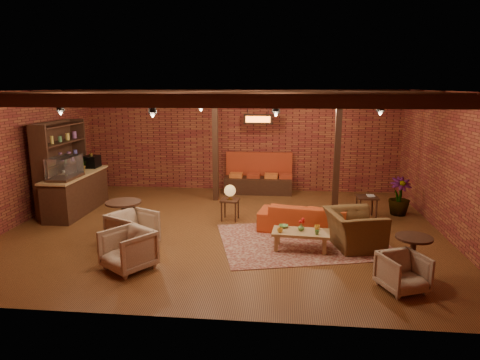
# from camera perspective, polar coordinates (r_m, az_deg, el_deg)

# --- Properties ---
(floor) EXTENTS (10.00, 10.00, 0.00)m
(floor) POSITION_cam_1_polar(r_m,az_deg,el_deg) (10.20, -2.13, -6.52)
(floor) COLOR #3D200F
(floor) RESTS_ON ground
(ceiling) EXTENTS (10.00, 8.00, 0.02)m
(ceiling) POSITION_cam_1_polar(r_m,az_deg,el_deg) (9.64, -2.28, 11.77)
(ceiling) COLOR black
(ceiling) RESTS_ON wall_back
(wall_back) EXTENTS (10.00, 0.02, 3.20)m
(wall_back) POSITION_cam_1_polar(r_m,az_deg,el_deg) (13.72, 0.10, 5.29)
(wall_back) COLOR maroon
(wall_back) RESTS_ON ground
(wall_front) EXTENTS (10.00, 0.02, 3.20)m
(wall_front) POSITION_cam_1_polar(r_m,az_deg,el_deg) (5.96, -7.50, -4.36)
(wall_front) COLOR maroon
(wall_front) RESTS_ON ground
(wall_left) EXTENTS (0.02, 8.00, 3.20)m
(wall_left) POSITION_cam_1_polar(r_m,az_deg,el_deg) (11.59, -27.53, 2.54)
(wall_left) COLOR maroon
(wall_left) RESTS_ON ground
(wall_right) EXTENTS (0.02, 8.00, 3.20)m
(wall_right) POSITION_cam_1_polar(r_m,az_deg,el_deg) (10.37, 26.34, 1.64)
(wall_right) COLOR maroon
(wall_right) RESTS_ON ground
(ceiling_beams) EXTENTS (9.80, 6.40, 0.22)m
(ceiling_beams) POSITION_cam_1_polar(r_m,az_deg,el_deg) (9.65, -2.28, 11.06)
(ceiling_beams) COLOR black
(ceiling_beams) RESTS_ON ceiling
(ceiling_pipe) EXTENTS (9.60, 0.12, 0.12)m
(ceiling_pipe) POSITION_cam_1_polar(r_m,az_deg,el_deg) (11.24, -1.12, 10.09)
(ceiling_pipe) COLOR black
(ceiling_pipe) RESTS_ON ceiling
(post_left) EXTENTS (0.16, 0.16, 3.20)m
(post_left) POSITION_cam_1_polar(r_m,az_deg,el_deg) (12.42, -3.30, 4.51)
(post_left) COLOR black
(post_left) RESTS_ON ground
(post_right) EXTENTS (0.16, 0.16, 3.20)m
(post_right) POSITION_cam_1_polar(r_m,az_deg,el_deg) (11.77, 12.84, 3.77)
(post_right) COLOR black
(post_right) RESTS_ON ground
(service_counter) EXTENTS (0.80, 2.50, 1.60)m
(service_counter) POSITION_cam_1_polar(r_m,az_deg,el_deg) (12.13, -21.04, -0.34)
(service_counter) COLOR black
(service_counter) RESTS_ON ground
(plant_counter) EXTENTS (0.35, 0.39, 0.30)m
(plant_counter) POSITION_cam_1_polar(r_m,az_deg,el_deg) (12.18, -20.36, 1.78)
(plant_counter) COLOR #337F33
(plant_counter) RESTS_ON service_counter
(shelving_hutch) EXTENTS (0.52, 2.00, 2.40)m
(shelving_hutch) POSITION_cam_1_polar(r_m,az_deg,el_deg) (12.33, -22.64, 1.62)
(shelving_hutch) COLOR black
(shelving_hutch) RESTS_ON ground
(banquette) EXTENTS (2.10, 0.70, 1.00)m
(banquette) POSITION_cam_1_polar(r_m,az_deg,el_deg) (13.42, 2.46, 0.34)
(banquette) COLOR #9B3219
(banquette) RESTS_ON ground
(service_sign) EXTENTS (0.86, 0.06, 0.30)m
(service_sign) POSITION_cam_1_polar(r_m,az_deg,el_deg) (12.71, 2.42, 8.10)
(service_sign) COLOR orange
(service_sign) RESTS_ON ceiling
(ceiling_spotlights) EXTENTS (6.40, 4.40, 0.28)m
(ceiling_spotlights) POSITION_cam_1_polar(r_m,az_deg,el_deg) (9.65, -2.27, 9.76)
(ceiling_spotlights) COLOR black
(ceiling_spotlights) RESTS_ON ceiling
(rug) EXTENTS (4.02, 3.42, 0.01)m
(rug) POSITION_cam_1_polar(r_m,az_deg,el_deg) (9.52, 8.33, -8.00)
(rug) COLOR maroon
(rug) RESTS_ON floor
(sofa) EXTENTS (2.37, 1.25, 0.66)m
(sofa) POSITION_cam_1_polar(r_m,az_deg,el_deg) (10.05, 9.07, -4.98)
(sofa) COLOR #B13C18
(sofa) RESTS_ON floor
(coffee_table) EXTENTS (1.20, 0.67, 0.65)m
(coffee_table) POSITION_cam_1_polar(r_m,az_deg,el_deg) (8.93, 8.04, -7.02)
(coffee_table) COLOR #A6804D
(coffee_table) RESTS_ON floor
(side_table_lamp) EXTENTS (0.48, 0.48, 0.91)m
(side_table_lamp) POSITION_cam_1_polar(r_m,az_deg,el_deg) (10.65, -1.35, -1.80)
(side_table_lamp) COLOR black
(side_table_lamp) RESTS_ON floor
(round_table_left) EXTENTS (0.78, 0.78, 0.81)m
(round_table_left) POSITION_cam_1_polar(r_m,az_deg,el_deg) (9.86, -15.21, -4.26)
(round_table_left) COLOR black
(round_table_left) RESTS_ON floor
(armchair_a) EXTENTS (1.05, 1.08, 0.84)m
(armchair_a) POSITION_cam_1_polar(r_m,az_deg,el_deg) (9.21, -14.11, -6.23)
(armchair_a) COLOR beige
(armchair_a) RESTS_ON floor
(armchair_b) EXTENTS (1.09, 1.07, 0.82)m
(armchair_b) POSITION_cam_1_polar(r_m,az_deg,el_deg) (8.18, -14.71, -8.75)
(armchair_b) COLOR beige
(armchair_b) RESTS_ON floor
(armchair_right) EXTENTS (1.02, 1.33, 1.03)m
(armchair_right) POSITION_cam_1_polar(r_m,az_deg,el_deg) (9.25, 15.01, -5.60)
(armchair_right) COLOR brown
(armchair_right) RESTS_ON floor
(side_table_book) EXTENTS (0.54, 0.54, 0.59)m
(side_table_book) POSITION_cam_1_polar(r_m,az_deg,el_deg) (11.36, 16.55, -2.28)
(side_table_book) COLOR black
(side_table_book) RESTS_ON floor
(round_table_right) EXTENTS (0.63, 0.63, 0.74)m
(round_table_right) POSITION_cam_1_polar(r_m,az_deg,el_deg) (8.18, 22.07, -8.64)
(round_table_right) COLOR black
(round_table_right) RESTS_ON floor
(armchair_far) EXTENTS (0.86, 0.84, 0.69)m
(armchair_far) POSITION_cam_1_polar(r_m,az_deg,el_deg) (7.66, 20.92, -11.22)
(armchair_far) COLOR beige
(armchair_far) RESTS_ON floor
(plant_tall) EXTENTS (1.83, 1.83, 2.97)m
(plant_tall) POSITION_cam_1_polar(r_m,az_deg,el_deg) (11.69, 20.86, 2.64)
(plant_tall) COLOR #4C7F4C
(plant_tall) RESTS_ON floor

